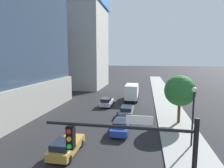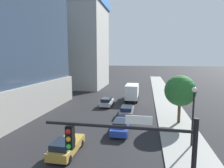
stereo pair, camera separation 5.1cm
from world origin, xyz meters
TOP-DOWN VIEW (x-y plane):
  - sidewalk at (8.20, 20.00)m, footprint 4.31×120.00m
  - construction_building at (-13.60, 46.78)m, footprint 13.92×21.78m
  - traffic_light_pole at (4.09, 2.53)m, footprint 6.43×0.48m
  - street_lamp at (8.71, 12.72)m, footprint 0.44×0.44m
  - street_tree at (8.59, 19.23)m, footprint 3.80×3.80m
  - car_gray at (1.82, 21.54)m, footprint 1.81×4.77m
  - car_blue at (1.82, 15.21)m, footprint 1.77×4.79m
  - car_gold at (-2.12, 9.36)m, footprint 1.81×4.28m
  - car_silver at (-2.12, 26.19)m, footprint 1.80×4.18m
  - box_truck at (1.82, 31.45)m, footprint 2.27×6.89m

SIDE VIEW (x-z plane):
  - sidewalk at x=8.20m, z-range 0.00..0.15m
  - car_blue at x=1.82m, z-range -0.01..1.39m
  - car_gray at x=1.82m, z-range 0.00..1.40m
  - car_gold at x=-2.12m, z-range -0.01..1.45m
  - car_silver at x=-2.12m, z-range 0.00..1.47m
  - box_truck at x=1.82m, z-range 0.18..3.39m
  - street_lamp at x=8.71m, z-range 1.03..6.49m
  - traffic_light_pole at x=4.09m, z-range 1.27..6.99m
  - street_tree at x=8.59m, z-range 1.21..7.16m
  - construction_building at x=-13.60m, z-range -2.77..30.55m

